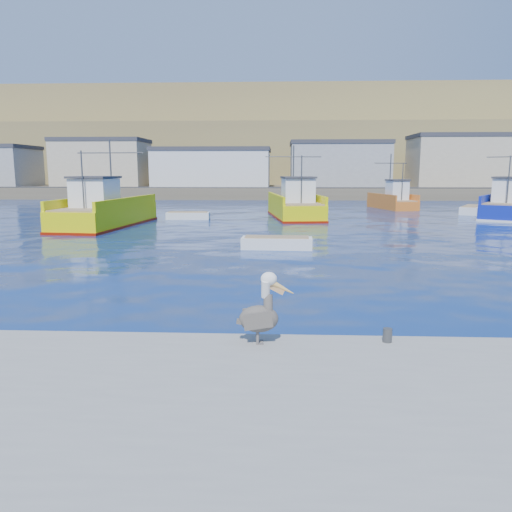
{
  "coord_description": "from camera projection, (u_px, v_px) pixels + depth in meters",
  "views": [
    {
      "loc": [
        0.66,
        -13.75,
        4.13
      ],
      "look_at": [
        -0.11,
        2.75,
        1.3
      ],
      "focal_mm": 35.0,
      "sensor_mm": 36.0,
      "label": 1
    }
  ],
  "objects": [
    {
      "name": "trawler_yellow_b",
      "position": [
        295.0,
        206.0,
        44.17
      ],
      "size": [
        5.19,
        11.08,
        6.44
      ],
      "color": "#E0DC04",
      "rests_on": "ground"
    },
    {
      "name": "skiff_far",
      "position": [
        471.0,
        211.0,
        48.31
      ],
      "size": [
        3.55,
        4.73,
        0.98
      ],
      "color": "silver",
      "rests_on": "ground"
    },
    {
      "name": "trawler_blue",
      "position": [
        511.0,
        206.0,
        44.02
      ],
      "size": [
        8.8,
        11.0,
        6.43
      ],
      "color": "#0E1E97",
      "rests_on": "ground"
    },
    {
      "name": "skiff_extra",
      "position": [
        188.0,
        216.0,
        42.89
      ],
      "size": [
        3.71,
        1.4,
        0.8
      ],
      "color": "silver",
      "rests_on": "ground"
    },
    {
      "name": "skiff_mid",
      "position": [
        277.0,
        244.0,
        26.66
      ],
      "size": [
        3.81,
        1.48,
        0.82
      ],
      "color": "silver",
      "rests_on": "ground"
    },
    {
      "name": "trawler_yellow_a",
      "position": [
        105.0,
        212.0,
        37.23
      ],
      "size": [
        5.25,
        11.85,
        6.54
      ],
      "color": "#E0DC04",
      "rests_on": "ground"
    },
    {
      "name": "pelican",
      "position": [
        261.0,
        313.0,
        10.55
      ],
      "size": [
        1.25,
        0.56,
        1.54
      ],
      "color": "#595451",
      "rests_on": "dock"
    },
    {
      "name": "ground",
      "position": [
        255.0,
        317.0,
        14.27
      ],
      "size": [
        260.0,
        260.0,
        0.0
      ],
      "primitive_type": "plane",
      "color": "#071F53",
      "rests_on": "ground"
    },
    {
      "name": "boat_orange",
      "position": [
        393.0,
        200.0,
        54.42
      ],
      "size": [
        4.36,
        7.69,
        5.94
      ],
      "color": "orange",
      "rests_on": "ground"
    },
    {
      "name": "dock_bollards",
      "position": [
        275.0,
        334.0,
        10.78
      ],
      "size": [
        36.2,
        0.2,
        0.3
      ],
      "color": "#4C4C4C",
      "rests_on": "dock"
    },
    {
      "name": "far_shore",
      "position": [
        277.0,
        150.0,
        120.27
      ],
      "size": [
        200.0,
        81.0,
        24.0
      ],
      "color": "brown",
      "rests_on": "ground"
    }
  ]
}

